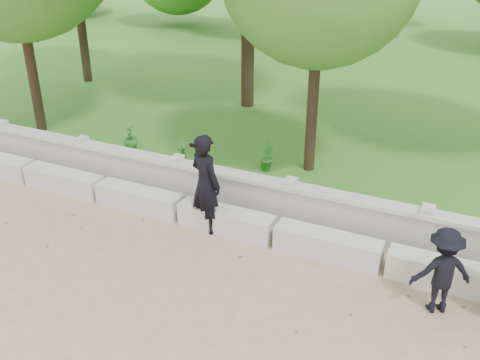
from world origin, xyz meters
name	(u,v)px	position (x,y,z in m)	size (l,w,h in m)	color
ground	(124,270)	(0.00, 0.00, 0.00)	(80.00, 80.00, 0.00)	tan
lawn	(346,74)	(0.00, 14.00, 0.12)	(40.00, 22.00, 0.25)	#24671D
concrete_bench	(181,209)	(0.00, 1.90, 0.22)	(11.90, 0.45, 0.45)	beige
parapet_wall	(198,184)	(0.00, 2.60, 0.46)	(12.50, 0.35, 0.90)	#BBB8B1
man_main	(206,184)	(0.63, 1.80, 0.97)	(0.83, 0.77, 1.94)	black
visitor_mid	(442,271)	(4.93, 1.23, 0.70)	(1.05, 0.89, 1.40)	black
shrub_a	(183,149)	(-1.22, 3.99, 0.52)	(0.28, 0.19, 0.53)	#286D25
shrub_b	(266,157)	(0.80, 4.30, 0.57)	(0.35, 0.29, 0.64)	#286D25
shrub_d	(131,137)	(-2.75, 4.06, 0.55)	(0.34, 0.30, 0.61)	#286D25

